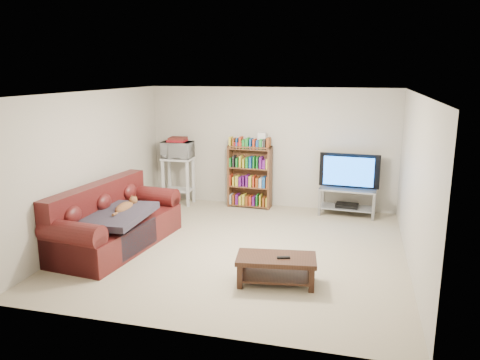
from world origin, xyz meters
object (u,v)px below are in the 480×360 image
(tv_stand, at_px, (347,197))
(bookshelf, at_px, (250,176))
(coffee_table, at_px, (276,265))
(sofa, at_px, (113,225))

(tv_stand, distance_m, bookshelf, 1.96)
(coffee_table, xyz_separation_m, tv_stand, (0.80, 3.28, 0.10))
(bookshelf, bearing_deg, tv_stand, 0.75)
(sofa, height_order, tv_stand, sofa)
(sofa, relative_size, coffee_table, 2.22)
(coffee_table, distance_m, tv_stand, 3.38)
(sofa, bearing_deg, tv_stand, 42.61)
(bookshelf, bearing_deg, sofa, -118.09)
(tv_stand, height_order, bookshelf, bookshelf)
(sofa, distance_m, tv_stand, 4.37)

